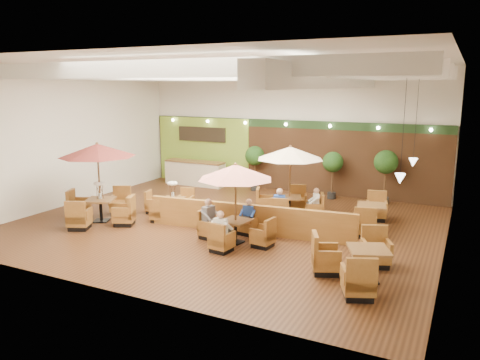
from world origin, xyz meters
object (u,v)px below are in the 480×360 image
Objects in this scene: diner_1 at (248,213)px; diner_2 at (210,215)px; table_3 at (168,204)px; table_4 at (355,263)px; diner_4 at (315,200)px; table_5 at (371,217)px; diner_3 at (280,202)px; table_1 at (236,188)px; topiary_1 at (333,164)px; booth_divider at (248,219)px; diner_0 at (221,227)px; table_0 at (98,169)px; topiary_2 at (386,164)px; table_2 at (290,168)px; topiary_0 at (255,158)px; service_counter at (195,173)px.

diner_1 is 0.87× the size of diner_2.
table_3 is 8.04m from table_4.
diner_2 reaches higher than diner_4.
diner_3 is at bearing -175.78° from table_5.
table_4 is at bearing 88.03° from diner_2.
table_5 is (3.42, 3.36, -1.31)m from table_1.
topiary_1 is 2.83× the size of diner_1.
table_1 is at bearing -93.11° from booth_divider.
diner_0 is at bearing -82.61° from table_1.
diner_0 is 3.43m from diner_3.
table_0 is (-5.26, -1.07, 1.41)m from booth_divider.
booth_divider is 2.88m from diner_4.
topiary_2 is 8.11m from diner_2.
table_2 is at bearing 10.38° from table_3.
topiary_0 is at bearing 43.32° from table_0.
table_2 is 3.29m from table_5.
topiary_2 is (8.57, 6.98, -0.25)m from table_0.
table_0 reaches higher than booth_divider.
table_2 is at bearing 103.88° from table_4.
table_0 is 5.52m from diner_1.
booth_divider is 3.42× the size of topiary_0.
table_4 is 3.75× the size of diner_3.
diner_0 is at bearing -33.75° from table_0.
diner_0 is at bearing 56.20° from diner_2.
table_1 reaches higher than table_4.
diner_4 is (1.42, 2.55, 0.00)m from diner_1.
table_0 reaches higher than topiary_0.
table_4 is at bearing 151.49° from diner_1.
topiary_0 is (-2.45, 5.91, 1.04)m from booth_divider.
table_3 is (1.67, 1.73, -1.46)m from table_0.
diner_4 is at bearing 95.35° from table_4.
topiary_0 is 5.37m from diner_3.
table_5 is at bearing 0.21° from table_3.
diner_1 is 0.88× the size of diner_3.
diner_2 is at bearing -23.86° from table_0.
table_0 reaches higher than diner_4.
diner_0 is at bearing -48.56° from table_3.
table_3 reaches higher than table_4.
booth_divider is at bearing 128.69° from table_4.
topiary_0 reaches higher than table_3.
topiary_2 is 3.11× the size of diner_1.
table_3 reaches higher than diner_0.
diner_3 is at bearing -122.49° from topiary_2.
booth_divider is at bearing 126.99° from diner_4.
service_counter is 1.09× the size of table_2.
topiary_0 is at bearing 106.49° from booth_divider.
table_2 reaches higher than service_counter.
service_counter is at bearing -133.87° from diner_2.
topiary_2 reaches higher than diner_1.
diner_4 is (-2.00, 0.10, 0.33)m from table_5.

